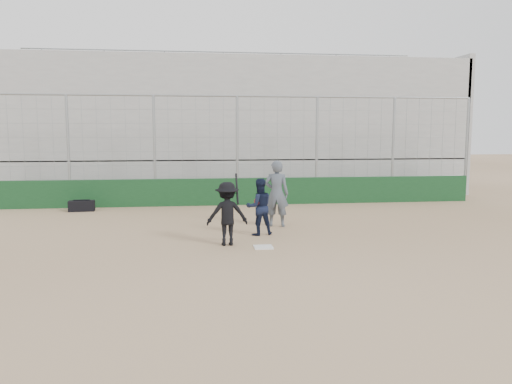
{
  "coord_description": "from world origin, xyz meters",
  "views": [
    {
      "loc": [
        -1.59,
        -11.38,
        2.71
      ],
      "look_at": [
        0.0,
        1.4,
        1.15
      ],
      "focal_mm": 35.0,
      "sensor_mm": 36.0,
      "label": 1
    }
  ],
  "objects": [
    {
      "name": "equipment_bag",
      "position": [
        -5.44,
        6.13,
        0.18
      ],
      "size": [
        0.88,
        0.42,
        0.4
      ],
      "color": "black",
      "rests_on": "ground"
    },
    {
      "name": "catcher_crouched",
      "position": [
        0.09,
        1.42,
        0.51
      ],
      "size": [
        0.85,
        0.73,
        1.03
      ],
      "color": "black",
      "rests_on": "ground"
    },
    {
      "name": "ground",
      "position": [
        0.0,
        0.0,
        0.0
      ],
      "size": [
        90.0,
        90.0,
        0.0
      ],
      "primitive_type": "plane",
      "color": "#846647",
      "rests_on": "ground"
    },
    {
      "name": "bleachers",
      "position": [
        0.0,
        11.95,
        2.92
      ],
      "size": [
        20.25,
        6.7,
        6.98
      ],
      "color": "#989898",
      "rests_on": "ground"
    },
    {
      "name": "home_plate",
      "position": [
        0.0,
        0.0,
        0.01
      ],
      "size": [
        0.44,
        0.44,
        0.02
      ],
      "primitive_type": "cube",
      "color": "white",
      "rests_on": "ground"
    },
    {
      "name": "backstop",
      "position": [
        0.0,
        7.0,
        0.96
      ],
      "size": [
        18.1,
        0.25,
        4.04
      ],
      "color": "#113619",
      "rests_on": "ground"
    },
    {
      "name": "batter_at_plate",
      "position": [
        -0.82,
        0.39,
        0.76
      ],
      "size": [
        1.0,
        0.73,
        1.7
      ],
      "color": "black",
      "rests_on": "ground"
    },
    {
      "name": "umpire",
      "position": [
        0.74,
        2.59,
        0.86
      ],
      "size": [
        0.79,
        0.62,
        1.71
      ],
      "primitive_type": "imported",
      "rotation": [
        0.0,
        0.0,
        2.88
      ],
      "color": "#4A535E",
      "rests_on": "ground"
    }
  ]
}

